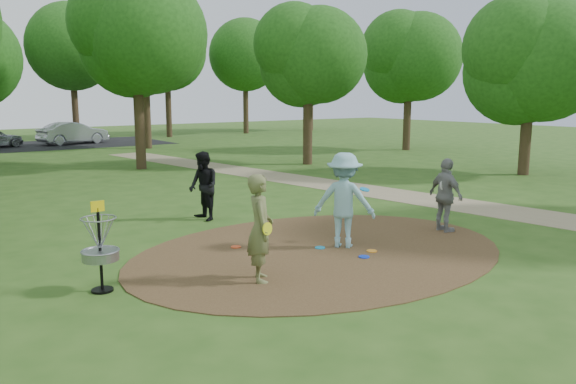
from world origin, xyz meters
TOP-DOWN VIEW (x-y plane):
  - ground at (0.00, 0.00)m, footprint 100.00×100.00m
  - dirt_clearing at (0.00, 0.00)m, footprint 8.40×8.40m
  - footpath at (6.50, 2.00)m, footprint 7.55×39.89m
  - parking_lot at (2.00, 30.00)m, footprint 14.00×8.00m
  - player_observer_with_disc at (-2.06, -0.81)m, footprint 0.72×0.83m
  - player_throwing_with_disc at (0.61, 0.00)m, footprint 1.47×1.50m
  - player_walking_with_disc at (-0.58, 4.13)m, footprint 0.69×0.88m
  - player_waiting_with_disc at (3.47, -0.40)m, footprint 0.59×1.10m
  - disc_ground_cyan at (0.10, 0.18)m, footprint 0.22×0.22m
  - disc_ground_blue at (0.38, -0.87)m, footprint 0.22×0.22m
  - disc_ground_red at (-1.32, 1.29)m, footprint 0.22×0.22m
  - car_right at (3.16, 29.78)m, footprint 4.66×2.45m
  - disc_ground_orange at (0.81, -0.66)m, footprint 0.22×0.22m
  - disc_golf_basket at (-4.50, 0.30)m, footprint 0.63×0.63m
  - tree_ring at (0.81, 8.79)m, footprint 37.16×44.96m

SIDE VIEW (x-z plane):
  - ground at x=0.00m, z-range 0.00..0.00m
  - parking_lot at x=2.00m, z-range 0.00..0.01m
  - footpath at x=6.50m, z-range 0.00..0.01m
  - dirt_clearing at x=0.00m, z-range 0.00..0.02m
  - disc_ground_cyan at x=0.10m, z-range 0.02..0.04m
  - disc_ground_blue at x=0.38m, z-range 0.02..0.04m
  - disc_ground_red at x=-1.32m, z-range 0.02..0.04m
  - disc_ground_orange at x=0.81m, z-range 0.02..0.04m
  - car_right at x=3.16m, z-range 0.00..1.46m
  - disc_golf_basket at x=-4.50m, z-range 0.10..1.64m
  - player_waiting_with_disc at x=3.47m, z-range 0.00..1.77m
  - player_walking_with_disc at x=-0.58m, z-range 0.00..1.80m
  - player_observer_with_disc at x=-2.06m, z-range 0.00..1.91m
  - player_throwing_with_disc at x=0.61m, z-range 0.00..2.05m
  - tree_ring at x=0.81m, z-range 0.76..9.55m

